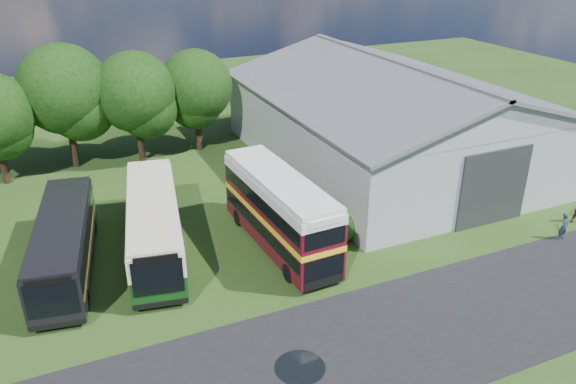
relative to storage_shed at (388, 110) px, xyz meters
name	(u,v)px	position (x,y,z in m)	size (l,w,h in m)	color
ground	(302,319)	(-15.00, -15.98, -4.17)	(120.00, 120.00, 0.00)	#233E13
asphalt_road	(389,339)	(-12.00, -18.98, -4.17)	(60.00, 8.00, 0.02)	black
puddle	(300,368)	(-16.50, -18.98, -4.17)	(2.20, 2.20, 0.01)	black
storage_shed	(388,110)	(0.00, 0.00, 0.00)	(18.80, 24.80, 8.15)	gray
tree_mid	(64,89)	(-23.00, 8.82, 2.02)	(6.80, 6.80, 9.60)	black
tree_right_a	(135,92)	(-18.00, 7.82, 1.52)	(6.26, 6.26, 8.83)	black
tree_right_b	(196,86)	(-13.00, 8.62, 1.27)	(5.98, 5.98, 8.45)	black
shrub_front	(343,239)	(-9.40, -9.98, -4.17)	(1.70, 1.70, 1.70)	#194714
shrub_mid	(327,224)	(-9.40, -7.98, -4.17)	(1.60, 1.60, 1.60)	#194714
shrub_back	(313,211)	(-9.40, -5.98, -4.17)	(1.80, 1.80, 1.80)	#194714
bus_green_single	(154,224)	(-19.99, -6.81, -2.39)	(4.86, 12.42, 3.34)	black
bus_maroon_double	(279,212)	(-13.24, -9.23, -1.93)	(3.13, 10.55, 4.49)	black
bus_dark_single	(64,243)	(-24.83, -6.82, -2.50)	(4.39, 11.61, 3.13)	black
visitor_a	(564,227)	(2.63, -15.45, -3.30)	(0.63, 0.41, 1.73)	#1C2C3E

